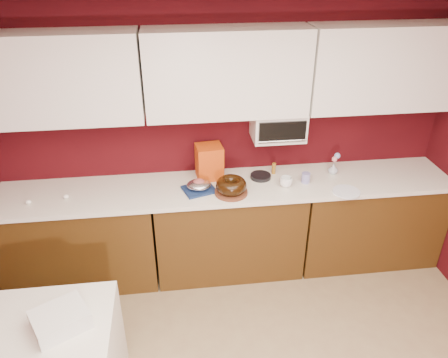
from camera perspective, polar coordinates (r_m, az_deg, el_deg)
ceiling at (r=1.44m, az=11.85°, el=16.16°), size 4.00×4.50×0.02m
wall_back at (r=3.93m, az=0.05°, el=5.88°), size 4.00×0.02×2.50m
base_cabinet_left at (r=4.14m, az=-18.17°, el=-7.55°), size 1.31×0.58×0.86m
base_cabinet_center at (r=4.07m, az=0.60°, el=-6.52°), size 1.31×0.58×0.86m
base_cabinet_right at (r=4.42m, az=18.04°, el=-4.94°), size 1.31×0.58×0.86m
countertop at (r=3.83m, az=0.63°, el=-1.05°), size 4.00×0.62×0.04m
upper_cabinet_left at (r=3.66m, az=-21.30°, el=12.07°), size 1.31×0.33×0.70m
upper_cabinet_center at (r=3.58m, az=0.40°, el=13.68°), size 1.31×0.33×0.70m
upper_cabinet_right at (r=3.97m, az=20.40°, el=13.50°), size 1.31×0.33×0.70m
toaster_oven at (r=3.83m, az=7.07°, el=7.03°), size 0.45×0.30×0.25m
toaster_oven_door at (r=3.69m, az=7.65°, el=6.09°), size 0.40×0.02×0.18m
toaster_oven_handle at (r=3.71m, az=7.62°, el=4.93°), size 0.42×0.02×0.02m
cake_base at (r=3.69m, az=0.94°, el=-1.74°), size 0.33×0.33×0.03m
bundt_cake at (r=3.65m, az=0.95°, el=-0.83°), size 0.31×0.31×0.11m
navy_towel at (r=3.74m, az=-3.28°, el=-1.36°), size 0.31×0.29×0.02m
foil_ham_nest at (r=3.72m, az=-3.30°, el=-0.77°), size 0.26×0.24×0.08m
roasted_ham at (r=3.70m, az=-3.31°, el=-0.43°), size 0.10×0.09×0.06m
pandoro_box at (r=3.88m, az=-1.93°, el=2.27°), size 0.25×0.23×0.31m
dark_pan at (r=3.93m, az=4.81°, el=0.35°), size 0.22×0.22×0.03m
coffee_mug at (r=3.81m, az=8.11°, el=-0.26°), size 0.13×0.13×0.11m
blue_jar at (r=3.90m, az=10.63°, el=0.16°), size 0.08×0.08×0.09m
flower_vase at (r=4.10m, az=14.08°, el=1.36°), size 0.09×0.09×0.11m
flower_pink at (r=4.06m, az=14.24°, el=2.54°), size 0.05×0.05×0.05m
flower_blue at (r=4.07m, az=14.58°, el=2.96°), size 0.06×0.06×0.06m
china_plate at (r=3.85m, az=15.69°, el=-1.61°), size 0.24×0.24×0.01m
amber_bottle at (r=4.00m, az=6.52°, el=1.39°), size 0.05×0.05×0.11m
egg_left at (r=3.88m, az=-24.20°, el=-2.75°), size 0.06×0.05×0.04m
egg_right at (r=3.85m, az=-19.94°, el=-2.17°), size 0.05×0.04×0.04m
newspaper_stack at (r=2.91m, az=-20.60°, el=-16.79°), size 0.40×0.37×0.11m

